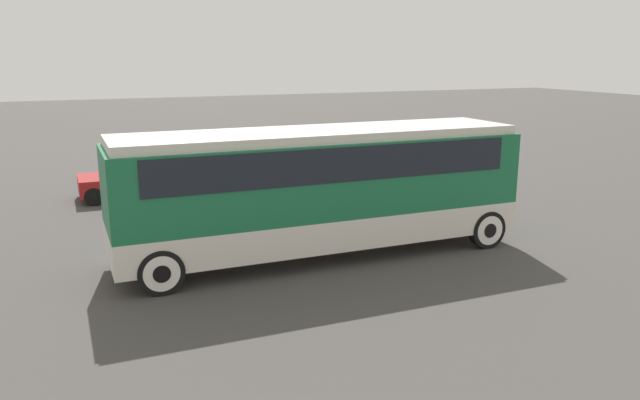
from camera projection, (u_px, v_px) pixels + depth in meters
The scene contains 5 objects.
ground_plane at pixel (320, 255), 15.88m from camera, with size 120.00×120.00×0.00m, color #423F3D.
tour_bus at pixel (324, 181), 15.47m from camera, with size 10.21×2.57×3.20m.
parked_car_near at pixel (376, 169), 23.77m from camera, with size 4.40×1.93×1.38m.
parked_car_mid at pixel (141, 178), 22.27m from camera, with size 4.31×1.95×1.30m.
parked_car_far at pixel (222, 189), 20.23m from camera, with size 4.15×1.91×1.43m.
Camera 1 is at (-5.88, -13.94, 5.02)m, focal length 35.00 mm.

